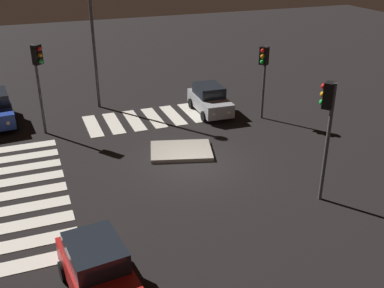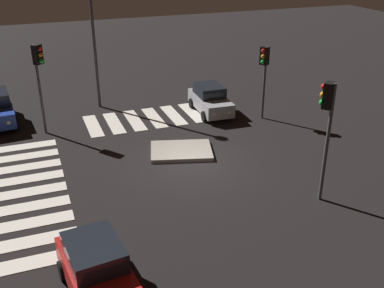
{
  "view_description": "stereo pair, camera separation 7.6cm",
  "coord_description": "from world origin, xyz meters",
  "px_view_note": "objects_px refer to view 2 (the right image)",
  "views": [
    {
      "loc": [
        6.49,
        17.07,
        9.43
      ],
      "look_at": [
        0.0,
        0.0,
        1.0
      ],
      "focal_mm": 42.45,
      "sensor_mm": 36.0,
      "label": 1
    },
    {
      "loc": [
        6.42,
        17.09,
        9.43
      ],
      "look_at": [
        0.0,
        0.0,
        1.0
      ],
      "focal_mm": 42.45,
      "sensor_mm": 36.0,
      "label": 2
    }
  ],
  "objects_px": {
    "traffic_island": "(181,151)",
    "traffic_light_south": "(264,65)",
    "car_red": "(97,271)",
    "street_lamp": "(91,12)",
    "car_silver": "(210,100)",
    "traffic_light_west": "(327,113)",
    "traffic_light_east": "(39,67)"
  },
  "relations": [
    {
      "from": "traffic_island",
      "to": "traffic_light_south",
      "type": "relative_size",
      "value": 0.82
    },
    {
      "from": "car_red",
      "to": "street_lamp",
      "type": "distance_m",
      "value": 16.65
    },
    {
      "from": "traffic_island",
      "to": "car_red",
      "type": "xyz_separation_m",
      "value": [
        5.3,
        7.98,
        0.72
      ]
    },
    {
      "from": "car_silver",
      "to": "traffic_light_west",
      "type": "distance_m",
      "value": 10.6
    },
    {
      "from": "traffic_island",
      "to": "traffic_light_west",
      "type": "distance_m",
      "value": 7.64
    },
    {
      "from": "traffic_island",
      "to": "traffic_light_east",
      "type": "height_order",
      "value": "traffic_light_east"
    },
    {
      "from": "car_red",
      "to": "traffic_light_west",
      "type": "bearing_deg",
      "value": 97.32
    },
    {
      "from": "traffic_island",
      "to": "traffic_light_south",
      "type": "height_order",
      "value": "traffic_light_south"
    },
    {
      "from": "traffic_light_east",
      "to": "traffic_light_south",
      "type": "xyz_separation_m",
      "value": [
        -11.4,
        2.09,
        -0.42
      ]
    },
    {
      "from": "car_red",
      "to": "traffic_light_east",
      "type": "relative_size",
      "value": 0.84
    },
    {
      "from": "car_red",
      "to": "traffic_light_west",
      "type": "height_order",
      "value": "traffic_light_west"
    },
    {
      "from": "car_red",
      "to": "street_lamp",
      "type": "height_order",
      "value": "street_lamp"
    },
    {
      "from": "traffic_light_south",
      "to": "street_lamp",
      "type": "xyz_separation_m",
      "value": [
        8.14,
        -5.18,
        2.46
      ]
    },
    {
      "from": "traffic_light_east",
      "to": "traffic_light_west",
      "type": "relative_size",
      "value": 0.98
    },
    {
      "from": "street_lamp",
      "to": "traffic_light_east",
      "type": "bearing_deg",
      "value": 43.42
    },
    {
      "from": "traffic_light_east",
      "to": "street_lamp",
      "type": "distance_m",
      "value": 4.93
    },
    {
      "from": "traffic_light_south",
      "to": "traffic_light_west",
      "type": "bearing_deg",
      "value": 41.61
    },
    {
      "from": "traffic_island",
      "to": "traffic_light_east",
      "type": "xyz_separation_m",
      "value": [
        5.76,
        -4.64,
        3.43
      ]
    },
    {
      "from": "car_silver",
      "to": "traffic_light_east",
      "type": "distance_m",
      "value": 9.5
    },
    {
      "from": "car_red",
      "to": "street_lamp",
      "type": "xyz_separation_m",
      "value": [
        -2.81,
        -15.71,
        4.74
      ]
    },
    {
      "from": "traffic_island",
      "to": "car_red",
      "type": "relative_size",
      "value": 0.86
    },
    {
      "from": "traffic_island",
      "to": "street_lamp",
      "type": "distance_m",
      "value": 9.79
    },
    {
      "from": "car_silver",
      "to": "car_red",
      "type": "relative_size",
      "value": 0.96
    },
    {
      "from": "car_red",
      "to": "traffic_light_west",
      "type": "xyz_separation_m",
      "value": [
        -8.92,
        -2.22,
        2.76
      ]
    },
    {
      "from": "traffic_light_south",
      "to": "traffic_light_west",
      "type": "relative_size",
      "value": 0.86
    },
    {
      "from": "car_silver",
      "to": "traffic_light_east",
      "type": "relative_size",
      "value": 0.81
    },
    {
      "from": "car_silver",
      "to": "traffic_light_west",
      "type": "xyz_separation_m",
      "value": [
        -0.27,
        10.22,
        2.78
      ]
    },
    {
      "from": "traffic_island",
      "to": "traffic_light_south",
      "type": "bearing_deg",
      "value": -155.7
    },
    {
      "from": "car_silver",
      "to": "traffic_island",
      "type": "bearing_deg",
      "value": -34.35
    },
    {
      "from": "traffic_light_south",
      "to": "traffic_light_west",
      "type": "distance_m",
      "value": 8.57
    },
    {
      "from": "traffic_light_west",
      "to": "street_lamp",
      "type": "bearing_deg",
      "value": -14.2
    },
    {
      "from": "traffic_light_east",
      "to": "car_red",
      "type": "bearing_deg",
      "value": -42.31
    }
  ]
}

